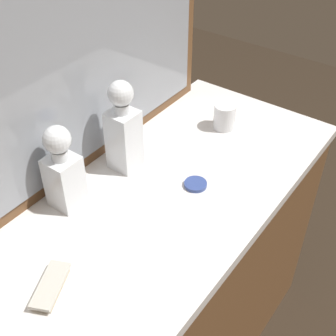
# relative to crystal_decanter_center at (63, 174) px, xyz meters

# --- Properties ---
(dresser) EXTENTS (1.27, 0.61, 0.92)m
(dresser) POSITION_rel_crystal_decanter_center_xyz_m (0.22, -0.20, -0.57)
(dresser) COLOR brown
(dresser) RESTS_ON ground_plane
(dresser_mirror) EXTENTS (1.07, 0.03, 0.77)m
(dresser_mirror) POSITION_rel_crystal_decanter_center_xyz_m (0.22, 0.09, 0.28)
(dresser_mirror) COLOR brown
(dresser_mirror) RESTS_ON dresser
(crystal_decanter_center) EXTENTS (0.09, 0.09, 0.27)m
(crystal_decanter_center) POSITION_rel_crystal_decanter_center_xyz_m (0.00, 0.00, 0.00)
(crystal_decanter_center) COLOR white
(crystal_decanter_center) RESTS_ON dresser
(crystal_decanter_rear) EXTENTS (0.09, 0.09, 0.30)m
(crystal_decanter_rear) POSITION_rel_crystal_decanter_center_xyz_m (0.23, -0.02, 0.02)
(crystal_decanter_rear) COLOR white
(crystal_decanter_rear) RESTS_ON dresser
(crystal_tumbler_left) EXTENTS (0.08, 0.08, 0.09)m
(crystal_tumbler_left) POSITION_rel_crystal_decanter_center_xyz_m (0.61, -0.17, -0.07)
(crystal_tumbler_left) COLOR white
(crystal_tumbler_left) RESTS_ON dresser
(silver_brush_right) EXTENTS (0.15, 0.11, 0.02)m
(silver_brush_right) POSITION_rel_crystal_decanter_center_xyz_m (-0.24, -0.19, -0.09)
(silver_brush_right) COLOR #B7A88C
(silver_brush_right) RESTS_ON dresser
(porcelain_dish) EXTENTS (0.07, 0.07, 0.01)m
(porcelain_dish) POSITION_rel_crystal_decanter_center_xyz_m (0.28, -0.26, -0.10)
(porcelain_dish) COLOR #33478C
(porcelain_dish) RESTS_ON dresser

